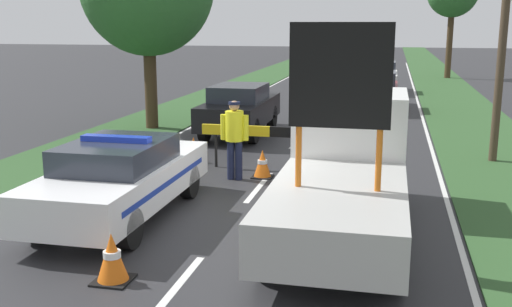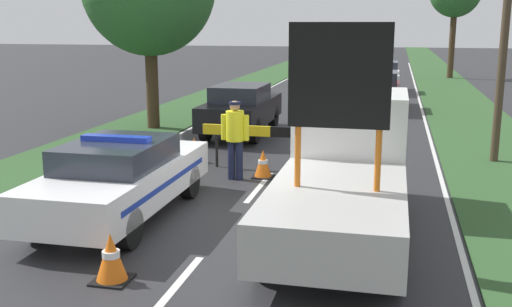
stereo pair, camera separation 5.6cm
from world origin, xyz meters
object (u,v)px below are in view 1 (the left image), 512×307
(traffic_cone_centre_front, at_px, (326,148))
(pedestrian_civilian, at_px, (307,136))
(traffic_cone_behind_barrier, at_px, (359,170))
(police_officer, at_px, (235,133))
(police_car, at_px, (121,177))
(traffic_cone_near_police, at_px, (194,150))
(work_truck, at_px, (346,165))
(queued_car_wagon_maroon, at_px, (375,90))
(traffic_cone_near_truck, at_px, (112,258))
(road_barrier, at_px, (270,134))
(queued_car_van_white, at_px, (380,76))
(traffic_cone_lane_edge, at_px, (262,164))
(queued_car_sedan_black, at_px, (240,108))

(traffic_cone_centre_front, bearing_deg, pedestrian_civilian, -98.01)
(traffic_cone_behind_barrier, bearing_deg, police_officer, -170.14)
(police_car, relative_size, traffic_cone_near_police, 7.34)
(work_truck, xyz_separation_m, queued_car_wagon_maroon, (0.06, 14.80, -0.28))
(police_car, distance_m, traffic_cone_near_truck, 2.86)
(queued_car_wagon_maroon, bearing_deg, work_truck, 89.75)
(road_barrier, relative_size, queued_car_van_white, 0.82)
(police_officer, distance_m, traffic_cone_centre_front, 3.17)
(pedestrian_civilian, bearing_deg, traffic_cone_near_police, 164.61)
(traffic_cone_behind_barrier, relative_size, traffic_cone_lane_edge, 0.78)
(road_barrier, relative_size, police_officer, 1.88)
(queued_car_sedan_black, bearing_deg, traffic_cone_centre_front, 135.79)
(traffic_cone_near_police, relative_size, queued_car_sedan_black, 0.14)
(police_car, bearing_deg, traffic_cone_near_truck, -63.04)
(traffic_cone_behind_barrier, relative_size, queued_car_wagon_maroon, 0.11)
(queued_car_sedan_black, bearing_deg, police_car, 89.70)
(work_truck, bearing_deg, traffic_cone_lane_edge, -58.01)
(queued_car_van_white, bearing_deg, police_car, 79.28)
(traffic_cone_behind_barrier, distance_m, queued_car_sedan_black, 6.44)
(work_truck, distance_m, pedestrian_civilian, 3.44)
(work_truck, height_order, traffic_cone_centre_front, work_truck)
(police_car, distance_m, queued_car_sedan_black, 8.54)
(police_car, relative_size, police_officer, 2.64)
(traffic_cone_near_truck, height_order, queued_car_sedan_black, queued_car_sedan_black)
(police_officer, bearing_deg, road_barrier, -94.52)
(police_car, bearing_deg, traffic_cone_lane_edge, 65.39)
(road_barrier, height_order, pedestrian_civilian, pedestrian_civilian)
(road_barrier, xyz_separation_m, traffic_cone_near_truck, (-0.83, -6.75, -0.54))
(pedestrian_civilian, bearing_deg, queued_car_sedan_black, 119.52)
(work_truck, distance_m, traffic_cone_centre_front, 5.22)
(traffic_cone_near_police, height_order, queued_car_sedan_black, queued_car_sedan_black)
(traffic_cone_centre_front, distance_m, traffic_cone_lane_edge, 2.50)
(pedestrian_civilian, bearing_deg, road_barrier, 155.60)
(traffic_cone_centre_front, bearing_deg, traffic_cone_near_truck, -104.02)
(police_car, relative_size, traffic_cone_near_truck, 6.84)
(work_truck, height_order, queued_car_wagon_maroon, work_truck)
(police_car, height_order, traffic_cone_behind_barrier, police_car)
(traffic_cone_behind_barrier, bearing_deg, pedestrian_civilian, 171.93)
(road_barrier, relative_size, traffic_cone_behind_barrier, 6.76)
(queued_car_sedan_black, bearing_deg, traffic_cone_behind_barrier, 128.84)
(traffic_cone_behind_barrier, bearing_deg, queued_car_sedan_black, 128.84)
(traffic_cone_near_truck, distance_m, traffic_cone_behind_barrier, 6.85)
(traffic_cone_near_truck, height_order, queued_car_wagon_maroon, queued_car_wagon_maroon)
(police_officer, bearing_deg, traffic_cone_near_police, -20.20)
(police_officer, height_order, queued_car_sedan_black, police_officer)
(traffic_cone_behind_barrier, relative_size, queued_car_sedan_black, 0.11)
(work_truck, bearing_deg, traffic_cone_centre_front, -84.12)
(police_officer, height_order, traffic_cone_near_police, police_officer)
(work_truck, relative_size, traffic_cone_near_truck, 8.42)
(traffic_cone_near_truck, bearing_deg, traffic_cone_lane_edge, 82.30)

